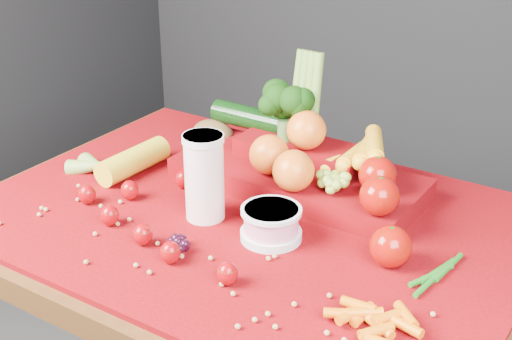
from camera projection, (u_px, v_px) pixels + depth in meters
The scene contains 12 objects.
table at pixel (251, 261), 1.44m from camera, with size 1.10×0.80×0.75m.
red_cloth at pixel (250, 217), 1.39m from camera, with size 1.05×0.75×0.01m, color #72030B.
milk_glass at pixel (204, 174), 1.34m from camera, with size 0.08×0.08×0.17m.
yogurt_bowl at pixel (271, 222), 1.30m from camera, with size 0.11×0.11×0.06m.
strawberry_scatter at pixel (143, 209), 1.36m from camera, with size 0.48×0.28×0.05m.
dark_grape_cluster at pixel (174, 243), 1.27m from camera, with size 0.06×0.05×0.03m, color black, non-canonical shape.
soybean_scatter at pixel (187, 259), 1.24m from camera, with size 0.84×0.24×0.01m, color #B3864D, non-canonical shape.
corn_ear at pixel (108, 164), 1.55m from camera, with size 0.19×0.23×0.06m.
potato at pixel (213, 135), 1.66m from camera, with size 0.11×0.08×0.07m, color #4F3C1F.
baby_carrot_pile at pixel (376, 318), 1.07m from camera, with size 0.17×0.17×0.03m, color #D15F07, non-canonical shape.
green_bean_pile at pixel (443, 276), 1.19m from camera, with size 0.14×0.12×0.01m, color #1A6116, non-canonical shape.
produce_mound at pixel (306, 163), 1.46m from camera, with size 0.59×0.35×0.27m.
Camera 1 is at (0.68, -1.02, 1.43)m, focal length 50.00 mm.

